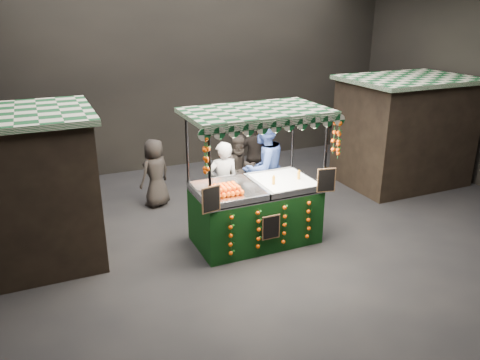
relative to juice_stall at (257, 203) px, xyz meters
name	(u,v)px	position (x,y,z in m)	size (l,w,h in m)	color
ground	(270,239)	(0.28, -0.03, -0.77)	(12.00, 12.00, 0.00)	black
market_hall	(275,56)	(0.28, -0.03, 2.61)	(12.10, 10.10, 5.05)	black
neighbour_stall_left	(5,191)	(-4.12, 0.97, 0.53)	(3.00, 2.20, 2.60)	black
neighbour_stall_right	(404,131)	(4.68, 1.47, 0.53)	(3.00, 2.20, 2.60)	black
juice_stall	(257,203)	(0.00, 0.00, 0.00)	(2.58, 1.52, 2.50)	black
vendor_grey	(223,184)	(-0.27, 0.96, 0.09)	(0.67, 0.48, 1.72)	gray
vendor_blue	(263,168)	(0.61, 0.96, 0.28)	(1.23, 1.08, 2.12)	navy
shopper_0	(80,193)	(-2.90, 1.86, -0.02)	(0.65, 0.58, 1.50)	#282320
shopper_1	(240,170)	(0.46, 1.77, 0.01)	(0.78, 0.62, 1.57)	#2E2825
shopper_2	(255,155)	(1.21, 2.59, 0.03)	(1.01, 0.62, 1.60)	#292421
shopper_3	(337,142)	(3.71, 2.82, 0.02)	(1.08, 1.17, 1.58)	black
shopper_4	(155,173)	(-1.28, 2.42, -0.02)	(0.88, 0.76, 1.51)	black
shopper_5	(345,130)	(4.72, 3.84, 0.00)	(1.29, 1.39, 1.55)	#292221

